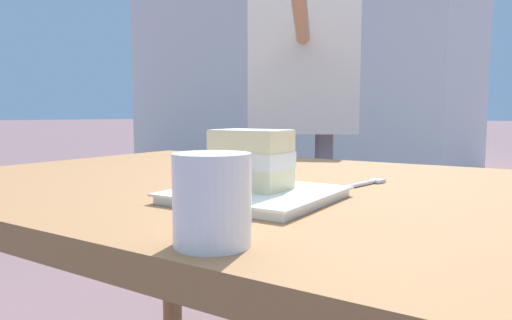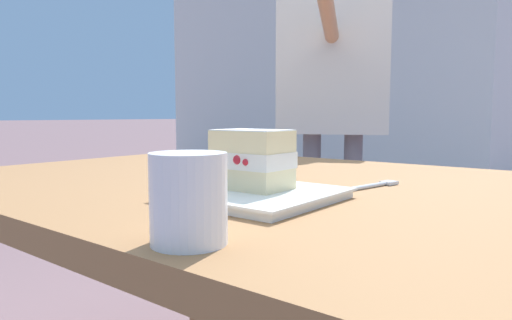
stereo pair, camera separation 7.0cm
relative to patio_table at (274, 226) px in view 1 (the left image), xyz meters
The scene contains 7 objects.
patio_table is the anchor object (origin of this frame).
dessert_plate 0.23m from the patio_table, 112.08° to the left, with size 0.23×0.23×0.02m.
cake_slice 0.25m from the patio_table, 109.13° to the left, with size 0.12×0.09×0.09m.
dessert_fork 0.20m from the patio_table, 168.99° to the right, with size 0.05×0.17×0.01m.
coffee_cup 0.48m from the patio_table, 112.13° to the left, with size 0.08×0.08×0.09m.
diner_person 1.04m from the patio_table, 67.20° to the right, with size 0.47×0.60×1.58m.
patio_building 5.85m from the patio_table, 67.20° to the right, with size 3.90×3.68×3.43m.
Camera 1 is at (-0.45, 0.78, 0.87)m, focal length 31.72 mm.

